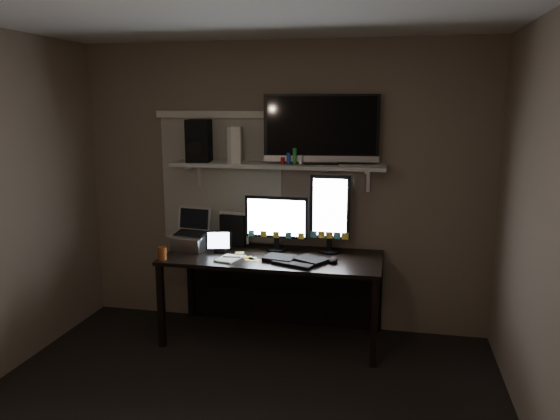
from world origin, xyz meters
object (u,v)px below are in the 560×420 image
(mouse, at_px, (333,260))
(tv, at_px, (321,129))
(tablet, at_px, (219,241))
(laptop, at_px, (190,230))
(game_console, at_px, (237,145))
(speaker, at_px, (199,141))
(monitor_portrait, at_px, (330,214))
(desk, at_px, (276,272))
(monitor_landscape, at_px, (276,223))
(cup, at_px, (162,253))
(keyboard, at_px, (296,259))

(mouse, xyz_separation_m, tv, (-0.15, 0.32, 1.01))
(tablet, relative_size, tv, 0.23)
(mouse, relative_size, tablet, 0.53)
(mouse, height_order, laptop, laptop)
(game_console, bearing_deg, tv, -9.26)
(laptop, bearing_deg, game_console, 28.90)
(mouse, xyz_separation_m, speaker, (-1.21, 0.29, 0.91))
(mouse, distance_m, tablet, 0.99)
(tablet, bearing_deg, game_console, 43.41)
(monitor_portrait, height_order, laptop, monitor_portrait)
(tablet, xyz_separation_m, tv, (0.83, 0.22, 0.94))
(desk, relative_size, monitor_landscape, 3.29)
(mouse, bearing_deg, desk, 148.02)
(cup, height_order, game_console, game_console)
(laptop, height_order, speaker, speaker)
(mouse, bearing_deg, tv, 105.37)
(monitor_landscape, distance_m, laptop, 0.75)
(monitor_portrait, relative_size, laptop, 1.93)
(monitor_portrait, height_order, game_console, game_console)
(mouse, relative_size, laptop, 0.33)
(tablet, distance_m, speaker, 0.88)
(cup, bearing_deg, game_console, 43.84)
(desk, xyz_separation_m, tv, (0.36, 0.12, 1.21))
(tv, bearing_deg, cup, -163.29)
(desk, xyz_separation_m, mouse, (0.51, -0.21, 0.20))
(cup, bearing_deg, speaker, 72.14)
(tablet, xyz_separation_m, game_console, (0.11, 0.18, 0.81))
(monitor_portrait, distance_m, keyboard, 0.51)
(monitor_landscape, relative_size, laptop, 1.57)
(tablet, distance_m, cup, 0.49)
(monitor_portrait, bearing_deg, tablet, -165.54)
(desk, bearing_deg, monitor_landscape, 95.29)
(cup, relative_size, speaker, 0.29)
(keyboard, relative_size, game_console, 1.68)
(monitor_landscape, xyz_separation_m, monitor_portrait, (0.45, 0.04, 0.10))
(monitor_landscape, height_order, tv, tv)
(desk, distance_m, monitor_portrait, 0.69)
(desk, distance_m, game_console, 1.14)
(monitor_portrait, distance_m, mouse, 0.44)
(cup, xyz_separation_m, speaker, (0.16, 0.49, 0.88))
(monitor_landscape, bearing_deg, mouse, -25.22)
(laptop, xyz_separation_m, cup, (-0.12, -0.33, -0.12))
(cup, xyz_separation_m, game_console, (0.50, 0.48, 0.85))
(monitor_portrait, xyz_separation_m, tablet, (-0.91, -0.20, -0.24))
(cup, bearing_deg, monitor_portrait, 21.11)
(tv, bearing_deg, keyboard, -119.76)
(laptop, xyz_separation_m, speaker, (0.04, 0.16, 0.76))
(speaker, bearing_deg, keyboard, -28.26)
(desk, xyz_separation_m, laptop, (-0.74, -0.08, 0.35))
(mouse, height_order, tv, tv)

